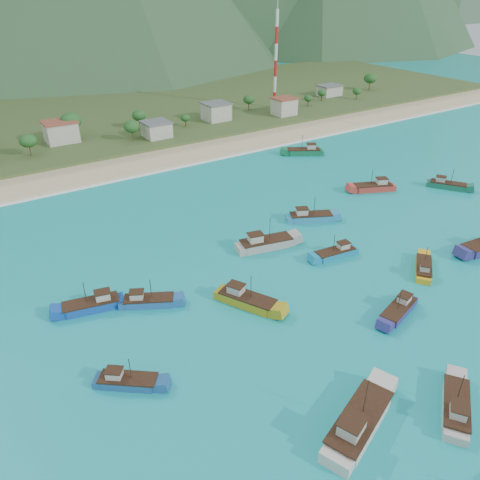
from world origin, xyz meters
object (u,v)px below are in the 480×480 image
boat_19 (304,152)px  radio_tower (276,60)px  boat_8 (373,188)px  boat_14 (336,254)px  boat_11 (246,301)px  boat_16 (148,302)px  boat_3 (399,310)px  boat_4 (358,424)px  boat_5 (310,218)px  boat_21 (93,306)px  boat_22 (456,408)px  boat_2 (447,186)px  boat_12 (127,382)px  boat_9 (265,244)px  boat_10 (423,269)px

boat_19 → radio_tower: bearing=4.4°
boat_8 → boat_14: bearing=145.7°
boat_11 → boat_16: (-14.19, 9.10, -0.18)m
boat_3 → boat_4: 25.95m
boat_3 → boat_5: 35.85m
boat_4 → boat_5: boat_4 is taller
boat_21 → boat_14: bearing=-89.6°
boat_14 → boat_22: boat_22 is taller
boat_3 → boat_2: bearing=-77.7°
boat_4 → boat_19: bearing=122.9°
boat_16 → boat_21: 9.20m
boat_5 → boat_21: size_ratio=1.03×
boat_12 → boat_16: bearing=-174.0°
radio_tower → boat_4: 160.59m
boat_14 → boat_12: bearing=108.4°
boat_2 → boat_11: size_ratio=0.87×
boat_3 → boat_9: (-5.91, 29.85, 0.28)m
boat_5 → boat_10: 28.61m
boat_4 → boat_14: size_ratio=1.47×
boat_9 → boat_21: (-36.48, -0.89, -0.19)m
boat_5 → boat_12: size_ratio=1.27×
boat_4 → boat_11: boat_4 is taller
radio_tower → boat_9: size_ratio=2.96×
boat_4 → boat_8: (58.11, 51.64, -0.27)m
boat_4 → boat_8: boat_4 is taller
boat_16 → boat_19: size_ratio=0.84×
boat_4 → boat_9: size_ratio=1.12×
boat_2 → boat_22: size_ratio=0.98×
boat_12 → boat_16: boat_16 is taller
boat_3 → boat_12: (-43.73, 9.65, -0.06)m
boat_3 → boat_14: 19.79m
boat_14 → boat_21: 47.39m
radio_tower → boat_14: 119.66m
boat_16 → boat_2: bearing=121.2°
boat_3 → boat_22: size_ratio=0.97×
radio_tower → boat_11: size_ratio=3.25×
boat_11 → boat_14: bearing=161.2°
boat_8 → boat_3: bearing=161.6°
radio_tower → boat_21: radio_tower is taller
radio_tower → boat_5: 103.89m
radio_tower → boat_3: bearing=-117.9°
boat_9 → boat_16: size_ratio=1.30×
boat_2 → boat_8: size_ratio=0.87×
boat_21 → boat_22: size_ratio=1.05×
boat_14 → boat_4: bearing=147.5°
radio_tower → boat_10: radio_tower is taller
boat_9 → boat_10: 31.09m
boat_9 → boat_11: (-13.98, -13.94, -0.10)m
boat_2 → boat_3: bearing=-4.8°
boat_2 → boat_11: boat_11 is taller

